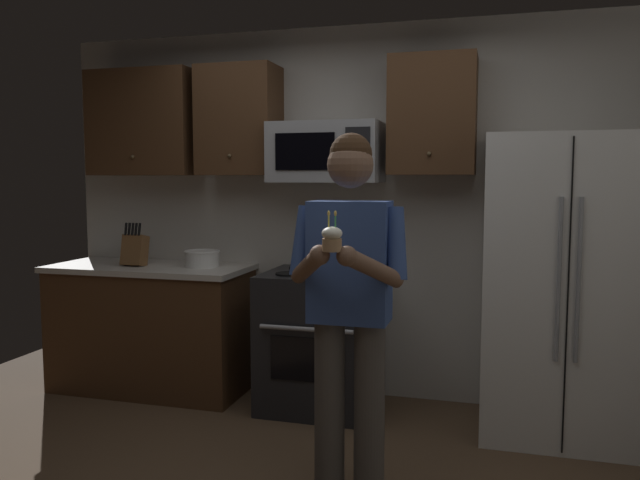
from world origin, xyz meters
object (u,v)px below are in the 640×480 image
object	(u,v)px
refrigerator	(561,287)
knife_block	(135,250)
oven_range	(321,340)
cupcake	(332,238)
microwave	(326,153)
bowl_large_white	(202,258)
person	(349,294)

from	to	relation	value
refrigerator	knife_block	distance (m)	2.89
oven_range	cupcake	world-z (taller)	cupcake
knife_block	cupcake	distance (m)	2.33
microwave	bowl_large_white	distance (m)	1.16
microwave	knife_block	world-z (taller)	microwave
refrigerator	person	world-z (taller)	refrigerator
oven_range	bowl_large_white	distance (m)	1.04
refrigerator	bowl_large_white	bearing A→B (deg)	177.93
oven_range	cupcake	size ratio (longest dim) A/B	5.36
microwave	cupcake	bearing A→B (deg)	-73.93
person	cupcake	bearing A→B (deg)	-90.00
refrigerator	knife_block	bearing A→B (deg)	179.81
bowl_large_white	person	size ratio (longest dim) A/B	0.14
refrigerator	oven_range	bearing A→B (deg)	178.50
refrigerator	cupcake	bearing A→B (deg)	-127.02
knife_block	cupcake	xyz separation A→B (m)	(1.84, -1.40, 0.26)
oven_range	refrigerator	size ratio (longest dim) A/B	0.52
refrigerator	person	bearing A→B (deg)	-134.62
cupcake	refrigerator	bearing A→B (deg)	52.98
microwave	refrigerator	world-z (taller)	microwave
refrigerator	bowl_large_white	distance (m)	2.40
bowl_large_white	cupcake	size ratio (longest dim) A/B	1.46
bowl_large_white	oven_range	bearing A→B (deg)	-3.02
bowl_large_white	microwave	bearing A→B (deg)	4.60
bowl_large_white	cupcake	world-z (taller)	cupcake
oven_range	refrigerator	xyz separation A→B (m)	(1.50, -0.04, 0.44)
knife_block	bowl_large_white	bearing A→B (deg)	8.86
oven_range	cupcake	xyz separation A→B (m)	(0.45, -1.43, 0.83)
refrigerator	cupcake	distance (m)	1.79
bowl_large_white	person	distance (m)	1.77
oven_range	knife_block	world-z (taller)	knife_block
microwave	knife_block	size ratio (longest dim) A/B	2.31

